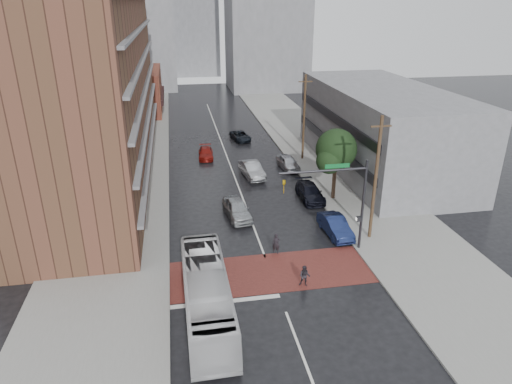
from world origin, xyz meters
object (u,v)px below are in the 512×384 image
object	(u,v)px
transit_bus	(207,294)
car_travel_b	(252,170)
pedestrian_b	(305,276)
car_parked_far	(288,163)
car_travel_c	(206,153)
car_parked_mid	(310,192)
pedestrian_a	(276,244)
car_travel_a	(237,209)
suv_travel	(240,136)
car_parked_near	(335,226)

from	to	relation	value
transit_bus	car_travel_b	world-z (taller)	transit_bus
pedestrian_b	car_travel_b	distance (m)	20.72
pedestrian_b	car_parked_far	bearing A→B (deg)	102.70
car_travel_c	car_parked_mid	world-z (taller)	car_parked_mid
pedestrian_a	pedestrian_b	xyz separation A→B (m)	(0.94, -4.50, -0.05)
car_travel_a	suv_travel	distance (m)	24.00
pedestrian_a	pedestrian_b	world-z (taller)	pedestrian_a
car_parked_mid	car_parked_far	bearing A→B (deg)	89.52
pedestrian_a	car_parked_mid	world-z (taller)	pedestrian_a
transit_bus	car_parked_far	distance (m)	26.90
pedestrian_a	car_parked_near	size ratio (longest dim) A/B	0.36
car_parked_near	pedestrian_b	bearing A→B (deg)	-127.76
pedestrian_b	car_parked_near	distance (m)	7.95
transit_bus	car_travel_a	bearing A→B (deg)	73.93
transit_bus	car_parked_far	size ratio (longest dim) A/B	2.48
car_travel_b	car_parked_near	distance (m)	14.80
pedestrian_a	suv_travel	world-z (taller)	pedestrian_a
pedestrian_a	car_travel_c	distance (m)	23.80
car_parked_far	car_travel_a	bearing A→B (deg)	-128.64
pedestrian_a	car_travel_a	xyz separation A→B (m)	(-2.02, 6.63, -0.00)
car_travel_b	transit_bus	bearing A→B (deg)	-114.16
pedestrian_a	car_travel_a	distance (m)	6.93
pedestrian_b	car_parked_near	bearing A→B (deg)	79.93
pedestrian_b	car_travel_a	bearing A→B (deg)	128.75
car_travel_c	car_parked_near	distance (m)	23.20
car_travel_a	suv_travel	size ratio (longest dim) A/B	1.08
suv_travel	car_parked_near	size ratio (longest dim) A/B	0.97
car_travel_a	car_travel_c	bearing A→B (deg)	88.12
car_travel_c	car_parked_near	bearing A→B (deg)	-64.31
pedestrian_a	car_travel_b	xyz separation A→B (m)	(0.93, 16.22, 0.01)
car_parked_far	car_parked_near	bearing A→B (deg)	-95.67
car_parked_mid	car_parked_near	bearing A→B (deg)	-90.48
car_travel_c	car_parked_mid	xyz separation A→B (m)	(8.86, -14.21, 0.10)
suv_travel	car_travel_b	bearing A→B (deg)	-102.98
car_parked_near	car_travel_b	bearing A→B (deg)	103.63
car_travel_a	car_travel_b	distance (m)	10.03
car_travel_b	suv_travel	bearing A→B (deg)	78.75
car_travel_b	suv_travel	distance (m)	14.14
car_travel_b	car_travel_c	distance (m)	8.55
pedestrian_a	car_travel_b	distance (m)	16.25
car_travel_c	transit_bus	bearing A→B (deg)	-90.91
car_travel_a	car_parked_mid	size ratio (longest dim) A/B	0.96
pedestrian_a	car_parked_near	bearing A→B (deg)	40.47
car_travel_c	car_parked_far	distance (m)	10.43
pedestrian_a	car_travel_c	world-z (taller)	pedestrian_a
car_travel_b	pedestrian_a	bearing A→B (deg)	-101.25
car_travel_a	car_travel_b	size ratio (longest dim) A/B	0.95
transit_bus	car_parked_far	xyz separation A→B (m)	(11.04, 24.52, -0.77)
suv_travel	car_travel_a	bearing A→B (deg)	-108.72
pedestrian_a	pedestrian_b	size ratio (longest dim) A/B	1.07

